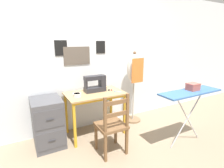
% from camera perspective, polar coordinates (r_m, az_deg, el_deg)
% --- Properties ---
extents(ground_plane, '(14.00, 14.00, 0.00)m').
position_cam_1_polar(ground_plane, '(3.05, -3.04, -18.01)').
color(ground_plane, gray).
extents(wall_back, '(10.00, 0.07, 2.55)m').
position_cam_1_polar(wall_back, '(3.20, -8.42, 7.82)').
color(wall_back, silver).
rests_on(wall_back, ground_plane).
extents(sewing_table, '(0.97, 0.59, 0.75)m').
position_cam_1_polar(sewing_table, '(3.00, -5.51, -4.77)').
color(sewing_table, tan).
rests_on(sewing_table, ground_plane).
extents(sewing_machine, '(0.38, 0.17, 0.30)m').
position_cam_1_polar(sewing_machine, '(3.02, -5.24, 0.01)').
color(sewing_machine, '#28282D').
rests_on(sewing_machine, sewing_table).
extents(fabric_bowl, '(0.13, 0.13, 0.06)m').
position_cam_1_polar(fabric_bowl, '(2.80, -11.33, -3.51)').
color(fabric_bowl, silver).
rests_on(fabric_bowl, sewing_table).
extents(scissors, '(0.11, 0.11, 0.01)m').
position_cam_1_polar(scissors, '(3.02, 1.45, -2.44)').
color(scissors, silver).
rests_on(scissors, sewing_table).
extents(thread_spool_near_machine, '(0.03, 0.03, 0.04)m').
position_cam_1_polar(thread_spool_near_machine, '(3.05, -1.00, -1.95)').
color(thread_spool_near_machine, black).
rests_on(thread_spool_near_machine, sewing_table).
extents(thread_spool_mid_table, '(0.03, 0.03, 0.03)m').
position_cam_1_polar(thread_spool_mid_table, '(3.07, -0.10, -1.94)').
color(thread_spool_mid_table, red).
rests_on(thread_spool_mid_table, sewing_table).
extents(wooden_chair, '(0.40, 0.38, 0.93)m').
position_cam_1_polar(wooden_chair, '(2.56, -0.01, -13.48)').
color(wooden_chair, brown).
rests_on(wooden_chair, ground_plane).
extents(filing_cabinet, '(0.44, 0.57, 0.76)m').
position_cam_1_polar(filing_cabinet, '(2.96, -20.24, -11.65)').
color(filing_cabinet, '#4C4C51').
rests_on(filing_cabinet, ground_plane).
extents(dress_form, '(0.32, 0.32, 1.41)m').
position_cam_1_polar(dress_form, '(3.42, 7.23, 3.68)').
color(dress_form, '#846647').
rests_on(dress_form, ground_plane).
extents(ironing_board, '(1.05, 0.31, 0.88)m').
position_cam_1_polar(ironing_board, '(2.91, 24.15, -3.20)').
color(ironing_board, '#3D6BAD').
rests_on(ironing_board, ground_plane).
extents(storage_box, '(0.18, 0.15, 0.11)m').
position_cam_1_polar(storage_box, '(2.96, 24.90, -0.80)').
color(storage_box, '#AD564C').
rests_on(storage_box, ironing_board).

